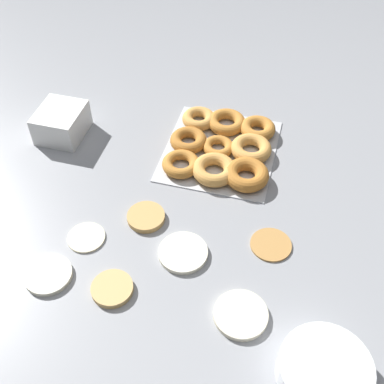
% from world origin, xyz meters
% --- Properties ---
extents(ground_plane, '(3.00, 3.00, 0.00)m').
position_xyz_m(ground_plane, '(0.00, 0.00, 0.00)').
color(ground_plane, gray).
extents(pancake_0, '(0.09, 0.09, 0.01)m').
position_xyz_m(pancake_0, '(0.18, 0.09, 0.00)').
color(pancake_0, beige).
rests_on(pancake_0, ground_plane).
extents(pancake_1, '(0.11, 0.11, 0.01)m').
position_xyz_m(pancake_1, '(-0.20, 0.19, 0.01)').
color(pancake_1, beige).
rests_on(pancake_1, ground_plane).
extents(pancake_2, '(0.11, 0.11, 0.01)m').
position_xyz_m(pancake_2, '(-0.04, 0.07, 0.01)').
color(pancake_2, silver).
rests_on(pancake_2, ground_plane).
extents(pancake_3, '(0.09, 0.09, 0.01)m').
position_xyz_m(pancake_3, '(0.07, 0.20, 0.01)').
color(pancake_3, tan).
rests_on(pancake_3, ground_plane).
extents(pancake_4, '(0.10, 0.10, 0.01)m').
position_xyz_m(pancake_4, '(0.22, 0.20, 0.01)').
color(pancake_4, silver).
rests_on(pancake_4, ground_plane).
extents(pancake_5, '(0.09, 0.09, 0.01)m').
position_xyz_m(pancake_5, '(0.07, 0.00, 0.01)').
color(pancake_5, tan).
rests_on(pancake_5, ground_plane).
extents(pancake_6, '(0.09, 0.09, 0.01)m').
position_xyz_m(pancake_6, '(-0.23, -0.00, 0.00)').
color(pancake_6, '#B27F42').
rests_on(pancake_6, ground_plane).
extents(donut_tray, '(0.29, 0.32, 0.04)m').
position_xyz_m(donut_tray, '(-0.06, -0.27, 0.02)').
color(donut_tray, silver).
rests_on(donut_tray, ground_plane).
extents(batter_bowl, '(0.17, 0.17, 0.05)m').
position_xyz_m(batter_bowl, '(-0.36, 0.27, 0.03)').
color(batter_bowl, white).
rests_on(batter_bowl, ground_plane).
extents(container_stack, '(0.12, 0.13, 0.08)m').
position_xyz_m(container_stack, '(0.39, -0.23, 0.04)').
color(container_stack, white).
rests_on(container_stack, ground_plane).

